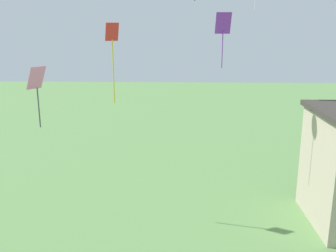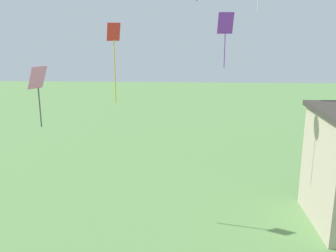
% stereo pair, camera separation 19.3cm
% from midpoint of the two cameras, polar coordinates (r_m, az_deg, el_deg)
% --- Properties ---
extents(kite_purple_streamer, '(0.87, 0.45, 2.94)m').
position_cam_midpoint_polar(kite_purple_streamer, '(20.86, 9.01, 14.46)').
color(kite_purple_streamer, purple).
extents(kite_pink_diamond, '(0.69, 0.78, 2.32)m').
position_cam_midpoint_polar(kite_pink_diamond, '(14.85, -18.86, 5.99)').
color(kite_pink_diamond, pink).
extents(kite_red_diamond, '(0.64, 0.50, 3.56)m').
position_cam_midpoint_polar(kite_red_diamond, '(17.08, -7.89, 11.51)').
color(kite_red_diamond, red).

